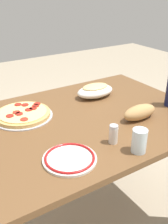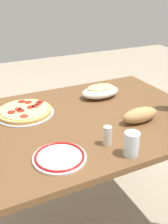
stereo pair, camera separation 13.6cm
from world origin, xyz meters
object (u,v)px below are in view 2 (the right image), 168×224
object	(u,v)px
bread_loaf	(140,115)
spice_shaker	(107,136)
baked_pasta_dish	(100,91)
dining_table	(84,138)
water_glass	(131,144)
pepperoni_pizza	(25,111)
side_plate_far	(60,157)

from	to	relation	value
bread_loaf	spice_shaker	xyz separation A→B (m)	(-0.25, -0.11, 0.00)
baked_pasta_dish	bread_loaf	distance (m)	0.37
dining_table	bread_loaf	size ratio (longest dim) A/B	6.24
water_glass	pepperoni_pizza	bearing A→B (deg)	117.77
pepperoni_pizza	side_plate_far	bearing A→B (deg)	-87.27
baked_pasta_dish	spice_shaker	world-z (taller)	spice_shaker
pepperoni_pizza	bread_loaf	bearing A→B (deg)	-34.66
side_plate_far	bread_loaf	size ratio (longest dim) A/B	1.09
pepperoni_pizza	bread_loaf	xyz separation A→B (m)	(0.50, -0.35, 0.02)
dining_table	bread_loaf	bearing A→B (deg)	-36.13
water_glass	spice_shaker	size ratio (longest dim) A/B	1.19
spice_shaker	pepperoni_pizza	bearing A→B (deg)	118.66
baked_pasta_dish	side_plate_far	xyz separation A→B (m)	(-0.45, -0.48, -0.03)
water_glass	side_plate_far	world-z (taller)	water_glass
baked_pasta_dish	spice_shaker	xyz separation A→B (m)	(-0.23, -0.47, 0.00)
water_glass	bread_loaf	bearing A→B (deg)	46.42
water_glass	spice_shaker	distance (m)	0.12
pepperoni_pizza	side_plate_far	size ratio (longest dim) A/B	1.43
side_plate_far	dining_table	bearing A→B (deg)	48.93
water_glass	bread_loaf	size ratio (longest dim) A/B	0.52
dining_table	water_glass	xyz separation A→B (m)	(0.03, -0.38, 0.18)
side_plate_far	baked_pasta_dish	bearing A→B (deg)	46.72
dining_table	water_glass	bearing A→B (deg)	-86.06
dining_table	side_plate_far	xyz separation A→B (m)	(-0.25, -0.28, 0.14)
water_glass	bread_loaf	xyz separation A→B (m)	(0.20, 0.21, -0.01)
dining_table	pepperoni_pizza	world-z (taller)	pepperoni_pizza
pepperoni_pizza	spice_shaker	distance (m)	0.52
side_plate_far	spice_shaker	distance (m)	0.23
spice_shaker	side_plate_far	bearing A→B (deg)	-177.77
water_glass	spice_shaker	bearing A→B (deg)	113.92
water_glass	spice_shaker	xyz separation A→B (m)	(-0.05, 0.11, -0.01)
pepperoni_pizza	bread_loaf	size ratio (longest dim) A/B	1.56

